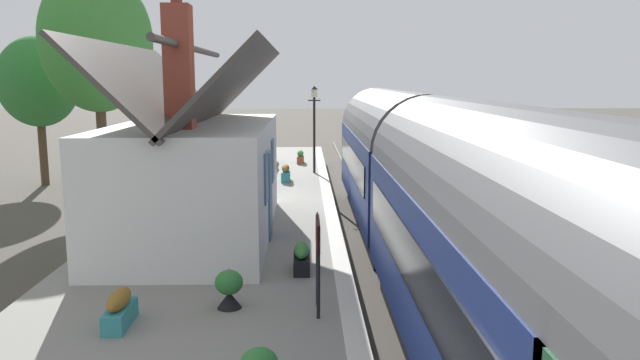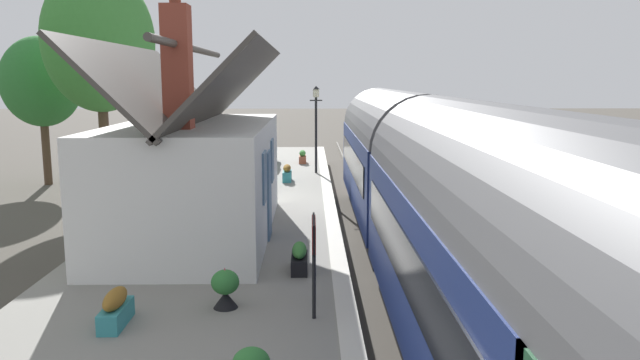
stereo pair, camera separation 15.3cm
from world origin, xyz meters
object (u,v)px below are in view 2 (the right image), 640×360
at_px(bench_mid_platform, 266,166).
at_px(bench_platform_end, 260,177).
at_px(train, 480,236).
at_px(station_sign_board, 314,242).
at_px(station_building, 196,173).
at_px(planter_corner_building, 303,157).
at_px(planter_edge_near, 116,308).
at_px(bench_near_building, 273,152).
at_px(planter_edge_far, 225,288).
at_px(bench_by_lamp, 271,157).
at_px(lamp_post_platform, 316,112).
at_px(planter_bench_left, 299,258).
at_px(tree_far_left, 99,41).
at_px(tree_mid_background, 41,82).
at_px(planter_by_door, 287,173).
at_px(planter_under_sign, 232,160).

bearing_deg(bench_mid_platform, bench_platform_end, 179.24).
relative_size(train, station_sign_board, 18.82).
distance_m(station_building, planter_corner_building, 13.27).
xyz_separation_m(bench_platform_end, planter_edge_near, (-11.71, 1.31, -0.20)).
distance_m(bench_near_building, planter_edge_far, 18.44).
bearing_deg(bench_by_lamp, lamp_post_platform, -128.92).
bearing_deg(planter_corner_building, bench_mid_platform, 162.94).
xyz_separation_m(bench_platform_end, station_sign_board, (-11.19, -1.78, 0.71)).
bearing_deg(planter_bench_left, bench_platform_end, 9.50).
relative_size(planter_edge_far, station_sign_board, 0.45).
bearing_deg(train, lamp_post_platform, 8.90).
distance_m(planter_bench_left, tree_far_left, 14.90).
bearing_deg(planter_edge_near, bench_mid_platform, -5.37).
height_order(station_building, station_sign_board, station_building).
relative_size(train, lamp_post_platform, 8.37).
distance_m(planter_edge_far, tree_far_left, 15.97).
xyz_separation_m(bench_near_building, tree_mid_background, (-1.08, 9.97, 3.19)).
relative_size(station_building, planter_bench_left, 8.98).
xyz_separation_m(bench_by_lamp, tree_far_left, (-2.78, 6.22, 4.72)).
height_order(planter_edge_near, planter_bench_left, planter_edge_near).
bearing_deg(lamp_post_platform, planter_corner_building, 11.23).
relative_size(bench_near_building, bench_by_lamp, 0.99).
relative_size(bench_platform_end, lamp_post_platform, 0.40).
bearing_deg(planter_edge_near, planter_corner_building, -8.21).
distance_m(bench_near_building, planter_corner_building, 1.49).
relative_size(planter_by_door, planter_bench_left, 1.05).
height_order(station_building, bench_by_lamp, station_building).
bearing_deg(tree_far_left, station_sign_board, -150.31).
xyz_separation_m(station_building, bench_by_lamp, (11.58, -1.10, -1.06)).
height_order(train, station_sign_board, train).
bearing_deg(planter_by_door, planter_corner_building, -5.99).
xyz_separation_m(planter_edge_far, planter_bench_left, (1.98, -1.21, -0.06)).
distance_m(bench_platform_end, planter_edge_near, 11.79).
xyz_separation_m(station_building, bench_mid_platform, (8.58, -1.08, -1.06)).
relative_size(planter_corner_building, planter_by_door, 0.86).
bearing_deg(lamp_post_platform, train, -171.10).
height_order(bench_platform_end, planter_edge_near, bench_platform_end).
height_order(bench_mid_platform, planter_corner_building, bench_mid_platform).
relative_size(station_building, planter_corner_building, 9.97).
distance_m(station_building, planter_by_door, 8.30).
relative_size(train, planter_edge_near, 31.62).
relative_size(planter_bench_left, tree_far_left, 0.10).
distance_m(planter_under_sign, tree_mid_background, 9.13).
bearing_deg(tree_mid_background, station_building, -144.23).
xyz_separation_m(planter_bench_left, station_sign_board, (-2.17, -0.28, 0.91)).
distance_m(lamp_post_platform, station_sign_board, 15.24).
height_order(station_building, bench_mid_platform, station_building).
bearing_deg(planter_corner_building, bench_platform_end, 168.73).
distance_m(bench_platform_end, planter_corner_building, 7.10).
xyz_separation_m(station_building, lamp_post_platform, (10.03, -3.02, 0.94)).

